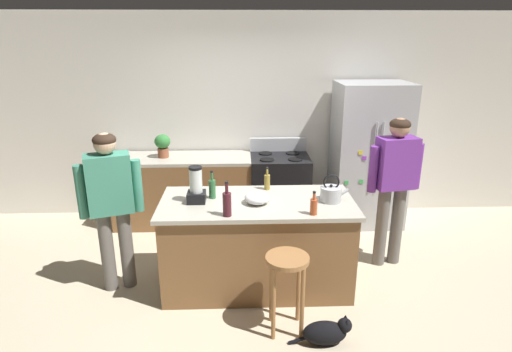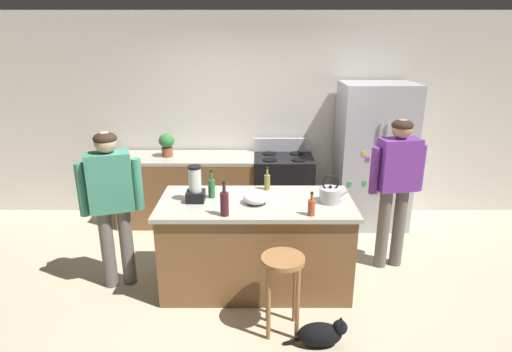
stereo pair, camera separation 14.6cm
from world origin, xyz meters
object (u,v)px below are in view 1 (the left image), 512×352
potted_plant (163,144)px  bottle_wine (227,203)px  person_by_sink_right (394,178)px  bottle_olive_oil (212,188)px  refrigerator (368,155)px  blender_appliance (196,187)px  person_by_island_left (111,198)px  bottle_cooking_sauce (314,206)px  mixing_bowl (258,198)px  bar_stool (287,274)px  tea_kettle (331,193)px  cat (327,332)px  bottle_vinegar (267,181)px  stove_range (279,189)px  kitchen_island (257,244)px

potted_plant → bottle_wine: 2.08m
person_by_sink_right → bottle_olive_oil: size_ratio=5.88×
refrigerator → bottle_wine: (-1.78, -1.83, 0.10)m
person_by_sink_right → blender_appliance: size_ratio=4.65×
person_by_island_left → bottle_olive_oil: 0.95m
bottle_cooking_sauce → mixing_bowl: 0.55m
bar_stool → tea_kettle: (0.48, 0.67, 0.45)m
cat → mixing_bowl: 1.31m
refrigerator → blender_appliance: size_ratio=5.31×
blender_appliance → bottle_vinegar: size_ratio=1.48×
refrigerator → tea_kettle: refrigerator is taller
stove_range → blender_appliance: bearing=-121.3°
stove_range → bottle_olive_oil: bottle_olive_oil is taller
bottle_wine → bottle_vinegar: 0.76m
cat → potted_plant: potted_plant is taller
cat → bottle_vinegar: size_ratio=2.20×
bar_stool → potted_plant: size_ratio=2.33×
bar_stool → cat: size_ratio=1.35×
potted_plant → person_by_sink_right: bearing=-24.2°
refrigerator → kitchen_island: bearing=-135.1°
refrigerator → tea_kettle: bearing=-117.9°
mixing_bowl → bottle_cooking_sauce: bearing=-30.0°
stove_range → bottle_wine: bottle_wine is taller
person_by_island_left → blender_appliance: person_by_island_left is taller
potted_plant → tea_kettle: potted_plant is taller
stove_range → cat: 2.45m
refrigerator → potted_plant: 2.66m
potted_plant → tea_kettle: size_ratio=1.09×
refrigerator → bar_stool: 2.57m
cat → bottle_wine: bearing=145.5°
person_by_sink_right → bottle_olive_oil: bearing=-171.2°
potted_plant → blender_appliance: size_ratio=0.86×
refrigerator → bottle_olive_oil: 2.39m
blender_appliance → mixing_bowl: blender_appliance is taller
person_by_island_left → blender_appliance: (0.80, -0.01, 0.10)m
bottle_olive_oil → bottle_wine: bearing=-70.1°
person_by_island_left → person_by_sink_right: person_by_sink_right is taller
kitchen_island → bottle_wine: bearing=-129.4°
bar_stool → bottle_wine: bearing=143.5°
kitchen_island → bottle_wine: bottle_wine is taller
kitchen_island → mixing_bowl: 0.51m
person_by_sink_right → bottle_cooking_sauce: (-0.97, -0.72, 0.00)m
blender_appliance → bottle_cooking_sauce: bearing=-17.4°
stove_range → bottle_wine: bearing=-108.7°
stove_range → cat: stove_range is taller
potted_plant → bottle_wine: (0.87, -1.88, -0.06)m
refrigerator → mixing_bowl: refrigerator is taller
mixing_bowl → tea_kettle: bearing=2.3°
person_by_island_left → stove_range: bearing=41.2°
mixing_bowl → person_by_island_left: bearing=177.2°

